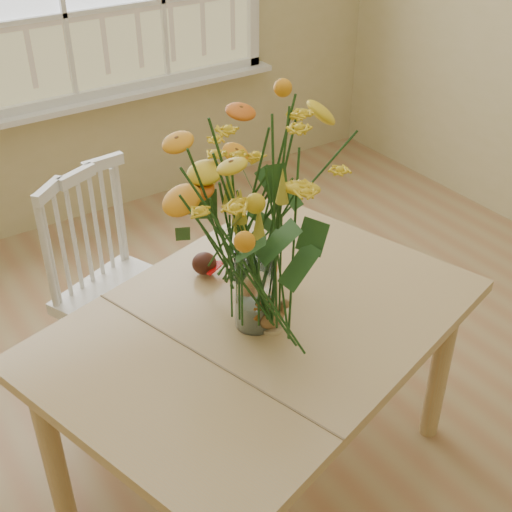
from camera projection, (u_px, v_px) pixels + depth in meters
floor at (331, 465)px, 2.51m from camera, size 4.00×4.50×0.01m
dining_table at (260, 342)px, 2.15m from camera, size 1.52×1.26×0.70m
windsor_chair at (108, 276)px, 2.63m from camera, size 0.54×0.53×0.91m
flower_vase at (255, 208)px, 1.86m from camera, size 0.56×0.56×0.67m
pumpkin at (260, 269)px, 2.25m from camera, size 0.12×0.12×0.09m
turkey_figurine at (271, 316)px, 2.04m from camera, size 0.10×0.08×0.12m
dark_gourd at (204, 264)px, 2.28m from camera, size 0.13×0.08×0.07m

